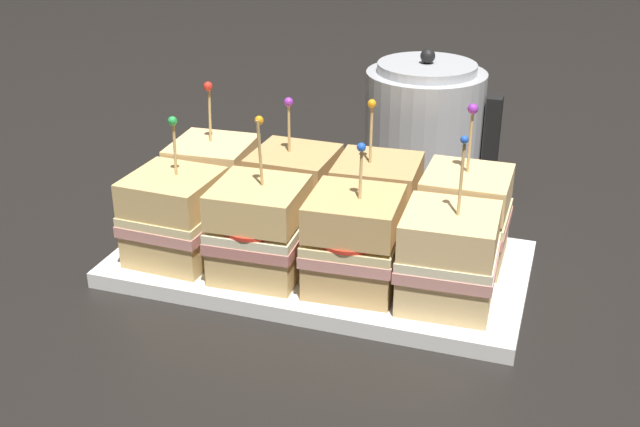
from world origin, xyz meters
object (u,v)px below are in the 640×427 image
(sandwich_back_center_left, at_px, (294,193))
(sandwich_front_center_right, at_px, (354,242))
(sandwich_back_far_left, at_px, (214,183))
(kettle_steel, at_px, (424,129))
(sandwich_front_far_left, at_px, (175,217))
(sandwich_back_center_right, at_px, (377,204))
(sandwich_front_center_left, at_px, (259,230))
(sandwich_back_far_right, at_px, (464,217))
(serving_platter, at_px, (320,264))
(sandwich_front_far_right, at_px, (448,258))

(sandwich_back_center_left, bearing_deg, sandwich_front_center_right, -44.10)
(sandwich_back_far_left, height_order, kettle_steel, kettle_steel)
(sandwich_back_far_left, height_order, sandwich_back_center_left, sandwich_back_far_left)
(sandwich_front_far_left, relative_size, sandwich_front_center_right, 1.02)
(sandwich_back_far_left, distance_m, sandwich_back_center_right, 0.21)
(sandwich_front_far_left, bearing_deg, sandwich_back_far_left, 89.19)
(sandwich_front_center_left, height_order, sandwich_back_far_right, same)
(sandwich_front_center_left, bearing_deg, sandwich_back_far_left, 134.74)
(serving_platter, height_order, sandwich_back_center_left, sandwich_back_center_left)
(sandwich_front_center_left, relative_size, sandwich_back_center_left, 1.07)
(sandwich_front_center_left, height_order, sandwich_back_center_left, sandwich_front_center_left)
(sandwich_front_far_left, xyz_separation_m, sandwich_front_center_left, (0.10, -0.00, 0.00))
(sandwich_front_far_right, height_order, sandwich_back_center_right, sandwich_front_far_right)
(sandwich_back_far_left, relative_size, kettle_steel, 0.88)
(sandwich_front_far_right, xyz_separation_m, sandwich_back_far_right, (0.00, 0.10, 0.00))
(sandwich_front_center_right, xyz_separation_m, sandwich_back_far_left, (-0.21, 0.10, 0.00))
(sandwich_back_far_left, xyz_separation_m, kettle_steel, (0.22, 0.22, 0.02))
(sandwich_front_far_right, distance_m, sandwich_back_far_right, 0.10)
(sandwich_front_center_left, height_order, kettle_steel, kettle_steel)
(sandwich_front_far_right, height_order, sandwich_back_far_left, sandwich_front_far_right)
(sandwich_front_center_left, relative_size, sandwich_back_far_left, 1.02)
(sandwich_front_center_left, distance_m, sandwich_front_far_right, 0.21)
(sandwich_front_far_left, bearing_deg, kettle_steel, 56.08)
(sandwich_back_center_right, relative_size, sandwich_back_far_right, 0.98)
(sandwich_front_far_right, height_order, sandwich_back_far_right, same)
(sandwich_back_far_left, bearing_deg, sandwich_back_center_right, 0.78)
(sandwich_front_center_right, relative_size, sandwich_back_far_right, 0.90)
(sandwich_front_center_left, distance_m, kettle_steel, 0.35)
(sandwich_back_center_left, bearing_deg, sandwich_front_center_left, -90.98)
(serving_platter, height_order, sandwich_back_far_left, sandwich_back_far_left)
(sandwich_front_center_right, bearing_deg, sandwich_back_far_left, 154.58)
(sandwich_back_center_right, relative_size, kettle_steel, 0.88)
(serving_platter, xyz_separation_m, sandwich_front_center_left, (-0.05, -0.05, 0.06))
(sandwich_front_center_right, distance_m, sandwich_back_far_right, 0.14)
(sandwich_back_center_right, height_order, kettle_steel, kettle_steel)
(sandwich_front_far_left, bearing_deg, sandwich_front_center_right, 0.30)
(sandwich_front_far_left, xyz_separation_m, sandwich_back_center_left, (0.11, 0.10, 0.00))
(sandwich_front_far_left, distance_m, sandwich_back_center_left, 0.15)
(serving_platter, distance_m, sandwich_back_far_left, 0.17)
(sandwich_front_center_right, height_order, sandwich_front_far_right, sandwich_front_far_right)
(sandwich_back_far_left, bearing_deg, sandwich_front_far_left, -90.81)
(sandwich_back_far_right, distance_m, kettle_steel, 0.24)
(serving_platter, relative_size, sandwich_front_far_right, 2.56)
(sandwich_front_center_left, xyz_separation_m, sandwich_back_far_left, (-0.10, 0.10, 0.00))
(serving_platter, height_order, sandwich_back_center_right, sandwich_back_center_right)
(sandwich_back_far_right, height_order, kettle_steel, kettle_steel)
(sandwich_front_center_right, height_order, sandwich_back_far_right, sandwich_back_far_right)
(sandwich_front_far_left, height_order, sandwich_back_center_right, sandwich_back_center_right)
(serving_platter, xyz_separation_m, sandwich_back_far_right, (0.15, 0.05, 0.06))
(sandwich_front_center_left, bearing_deg, sandwich_back_center_left, 89.02)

